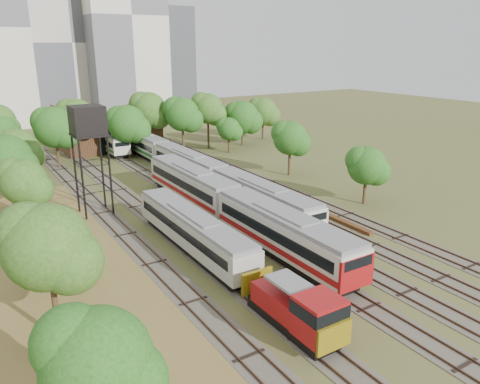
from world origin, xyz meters
TOP-DOWN VIEW (x-y plane):
  - ground at (0.00, 0.00)m, footprint 240.00×240.00m
  - dry_grass_patch at (-18.00, 8.00)m, footprint 14.00×60.00m
  - tracks at (-0.67, 25.00)m, footprint 24.60×80.00m
  - railcar_red_set at (-2.00, 14.44)m, footprint 3.23×34.58m
  - railcar_green_set at (2.00, 32.21)m, footprint 2.94×52.08m
  - railcar_rear at (-2.00, 55.94)m, footprint 2.79×16.08m
  - shunter_locomotive at (-8.00, -3.80)m, footprint 2.59×8.10m
  - old_grey_coach at (-8.00, 11.05)m, footprint 2.78×18.00m
  - water_tower at (-12.64, 25.37)m, footprint 3.36×3.36m
  - rail_pile_near at (8.00, 9.87)m, footprint 0.66×9.92m
  - rail_pile_far at (8.20, 19.26)m, footprint 0.49×7.83m
  - maintenance_shed at (-1.00, 57.98)m, footprint 16.45×11.55m
  - tree_band_left at (-19.72, 24.66)m, footprint 8.44×63.21m
  - tree_band_far at (3.64, 49.70)m, footprint 50.42×10.96m
  - tree_band_right at (14.69, 25.49)m, footprint 4.88×35.39m
  - tower_centre at (2.00, 100.00)m, footprint 20.00×18.00m
  - tower_right at (14.00, 92.00)m, footprint 18.00×16.00m
  - tower_far_right at (34.00, 110.00)m, footprint 12.00×12.00m

SIDE VIEW (x-z plane):
  - ground at x=0.00m, z-range 0.00..0.00m
  - dry_grass_patch at x=-18.00m, z-range 0.00..0.04m
  - tracks at x=-0.67m, z-range -0.05..0.14m
  - rail_pile_far at x=8.20m, z-range 0.00..0.25m
  - rail_pile_near at x=8.00m, z-range 0.00..0.33m
  - shunter_locomotive at x=-8.00m, z-range -0.08..3.30m
  - railcar_rear at x=-2.00m, z-range 0.10..3.54m
  - old_grey_coach at x=-8.00m, z-range 0.16..3.59m
  - railcar_green_set at x=2.00m, z-range 0.10..3.74m
  - railcar_red_set at x=-2.00m, z-range 0.11..4.12m
  - maintenance_shed at x=-1.00m, z-range -0.87..6.70m
  - tree_band_right at x=14.69m, z-range 0.92..8.57m
  - tree_band_left at x=-19.72m, z-range 1.01..9.88m
  - tree_band_far at x=3.64m, z-range 1.18..11.13m
  - water_tower at x=-12.64m, z-range 3.99..15.62m
  - tower_far_right at x=34.00m, z-range 0.00..28.00m
  - tower_centre at x=2.00m, z-range 0.00..36.00m
  - tower_right at x=14.00m, z-range 0.00..48.00m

